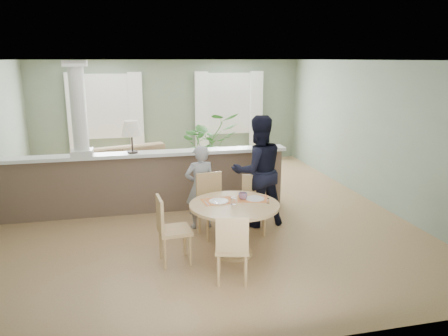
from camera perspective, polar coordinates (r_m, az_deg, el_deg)
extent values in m
plane|color=tan|center=(8.06, -3.89, -5.69)|extent=(8.00, 8.00, 0.00)
cube|color=gray|center=(11.63, -7.20, 7.21)|extent=(7.00, 0.02, 2.70)
cube|color=gray|center=(8.94, 18.76, 4.51)|extent=(0.02, 8.00, 2.70)
cube|color=gray|center=(3.93, 5.24, -6.43)|extent=(7.00, 0.02, 2.70)
cube|color=white|center=(7.58, -4.24, 13.88)|extent=(7.00, 8.00, 0.02)
cube|color=white|center=(11.53, -15.21, 7.77)|extent=(1.10, 0.02, 1.50)
cube|color=white|center=(11.51, -15.22, 7.76)|extent=(1.22, 0.04, 1.62)
cube|color=white|center=(11.85, 0.58, 8.42)|extent=(1.10, 0.02, 1.50)
cube|color=white|center=(11.83, 0.61, 8.41)|extent=(1.22, 0.04, 1.62)
cube|color=white|center=(11.53, -18.87, 6.00)|extent=(0.35, 0.10, 2.30)
cube|color=white|center=(11.47, -11.37, 6.45)|extent=(0.35, 0.10, 2.30)
cube|color=white|center=(11.65, -2.93, 6.81)|extent=(0.35, 0.10, 2.30)
cube|color=white|center=(12.00, 4.19, 7.01)|extent=(0.35, 0.10, 2.30)
cube|color=brown|center=(8.01, -10.56, -2.09)|extent=(5.20, 0.22, 1.05)
cube|color=white|center=(7.87, -10.74, 1.79)|extent=(5.32, 0.36, 0.06)
cube|color=white|center=(7.88, -18.04, 1.95)|extent=(0.36, 0.36, 0.10)
cylinder|color=white|center=(7.77, -18.46, 7.33)|extent=(0.26, 0.26, 1.39)
cube|color=white|center=(7.73, -18.90, 12.81)|extent=(0.38, 0.38, 0.10)
cylinder|color=black|center=(7.86, -11.85, 2.05)|extent=(0.18, 0.18, 0.03)
cylinder|color=black|center=(7.83, -11.91, 3.16)|extent=(0.03, 0.03, 0.28)
cone|color=beige|center=(7.78, -12.01, 5.11)|extent=(0.36, 0.36, 0.26)
imported|color=olive|center=(9.84, -12.80, 0.11)|extent=(2.96, 1.82, 0.81)
imported|color=#366F2C|center=(10.35, -2.05, 3.16)|extent=(1.61, 1.48, 1.52)
cylinder|color=tan|center=(6.37, 1.33, -11.02)|extent=(0.53, 0.53, 0.04)
cylinder|color=tan|center=(6.23, 1.35, -8.02)|extent=(0.14, 0.14, 0.68)
cylinder|color=tan|center=(6.10, 1.36, -4.88)|extent=(1.26, 1.26, 0.04)
cube|color=red|center=(6.20, -0.79, -4.33)|extent=(0.47, 0.36, 0.01)
cube|color=red|center=(6.31, 3.79, -4.04)|extent=(0.52, 0.43, 0.01)
cylinder|color=white|center=(6.17, -0.71, -4.33)|extent=(0.27, 0.27, 0.01)
cylinder|color=white|center=(6.30, 4.04, -3.99)|extent=(0.27, 0.27, 0.01)
cylinder|color=white|center=(6.05, 1.25, -4.32)|extent=(0.08, 0.08, 0.09)
cube|color=silver|center=(6.11, -1.11, -4.46)|extent=(0.03, 0.18, 0.00)
cube|color=silver|center=(6.12, -2.32, -4.56)|extent=(0.03, 0.22, 0.00)
cylinder|color=white|center=(6.14, 5.79, -4.30)|extent=(0.04, 0.04, 0.07)
cylinder|color=silver|center=(6.12, 5.80, -3.93)|extent=(0.04, 0.04, 0.01)
imported|color=#2977C1|center=(6.27, 2.49, -3.68)|extent=(0.14, 0.14, 0.10)
cube|color=tan|center=(6.84, -1.34, -5.10)|extent=(0.52, 0.52, 0.05)
cylinder|color=tan|center=(6.71, -2.17, -7.76)|extent=(0.04, 0.04, 0.45)
cylinder|color=tan|center=(6.84, 0.66, -7.32)|extent=(0.04, 0.04, 0.45)
cylinder|color=tan|center=(7.02, -3.25, -6.76)|extent=(0.04, 0.04, 0.45)
cylinder|color=tan|center=(7.15, -0.53, -6.36)|extent=(0.04, 0.04, 0.45)
cube|color=tan|center=(6.94, -1.98, -2.54)|extent=(0.42, 0.12, 0.49)
cube|color=tan|center=(6.99, 3.92, -5.00)|extent=(0.51, 0.51, 0.05)
cylinder|color=tan|center=(6.92, 2.53, -7.24)|extent=(0.04, 0.04, 0.42)
cylinder|color=tan|center=(6.92, 5.31, -7.26)|extent=(0.04, 0.04, 0.42)
cylinder|color=tan|center=(7.23, 2.54, -6.27)|extent=(0.04, 0.04, 0.42)
cylinder|color=tan|center=(7.23, 5.20, -6.30)|extent=(0.04, 0.04, 0.42)
cube|color=tan|center=(7.10, 3.93, -2.63)|extent=(0.39, 0.14, 0.45)
cube|color=tan|center=(5.51, 1.08, -10.36)|extent=(0.50, 0.50, 0.05)
cylinder|color=tan|center=(5.77, 2.78, -11.77)|extent=(0.04, 0.04, 0.42)
cylinder|color=tan|center=(5.77, -0.61, -11.75)|extent=(0.04, 0.04, 0.42)
cylinder|color=tan|center=(5.47, 2.85, -13.30)|extent=(0.04, 0.04, 0.42)
cylinder|color=tan|center=(5.47, -0.74, -13.27)|extent=(0.04, 0.04, 0.42)
cube|color=tan|center=(5.25, 1.08, -8.77)|extent=(0.39, 0.14, 0.45)
cube|color=tan|center=(6.02, -6.46, -8.13)|extent=(0.46, 0.46, 0.05)
cylinder|color=tan|center=(6.00, -4.42, -10.67)|extent=(0.04, 0.04, 0.44)
cylinder|color=tan|center=(6.30, -5.15, -9.40)|extent=(0.04, 0.04, 0.44)
cylinder|color=tan|center=(5.94, -7.72, -11.03)|extent=(0.04, 0.04, 0.44)
cylinder|color=tan|center=(6.25, -8.28, -9.73)|extent=(0.04, 0.04, 0.44)
cube|color=tan|center=(5.90, -8.37, -6.03)|extent=(0.07, 0.41, 0.47)
imported|color=gray|center=(7.12, -3.14, -2.49)|extent=(0.54, 0.39, 1.39)
imported|color=black|center=(7.21, 4.45, -0.40)|extent=(0.96, 0.78, 1.85)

